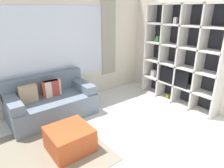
% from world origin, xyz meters
% --- Properties ---
extents(wall_back, '(6.56, 0.11, 2.70)m').
position_xyz_m(wall_back, '(0.00, 3.31, 1.36)').
color(wall_back, beige).
rests_on(wall_back, ground_plane).
extents(wall_right, '(0.07, 4.48, 2.70)m').
position_xyz_m(wall_right, '(2.71, 1.64, 1.35)').
color(wall_right, beige).
rests_on(wall_right, ground_plane).
extents(area_rug, '(2.22, 1.76, 0.01)m').
position_xyz_m(area_rug, '(-0.99, 1.75, 0.01)').
color(area_rug, gray).
rests_on(area_rug, ground_plane).
extents(shelving_unit, '(0.37, 1.96, 2.30)m').
position_xyz_m(shelving_unit, '(2.52, 1.64, 1.13)').
color(shelving_unit, '#232328').
rests_on(shelving_unit, ground_plane).
extents(couch_main, '(1.72, 0.91, 0.86)m').
position_xyz_m(couch_main, '(-0.22, 2.82, 0.33)').
color(couch_main, slate).
rests_on(couch_main, ground_plane).
extents(ottoman, '(0.66, 0.65, 0.40)m').
position_xyz_m(ottoman, '(-0.42, 1.58, 0.20)').
color(ottoman, '#B74C23').
rests_on(ottoman, ground_plane).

